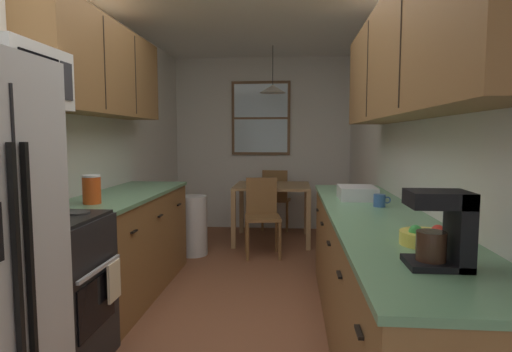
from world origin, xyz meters
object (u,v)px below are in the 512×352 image
at_px(mug_by_coffeemaker, 380,201).
at_px(fruit_bowl, 426,237).
at_px(coffee_maker, 445,227).
at_px(trash_bin, 193,225).
at_px(stove_range, 44,293).
at_px(dining_chair_near, 262,212).
at_px(dining_table, 272,193).
at_px(storage_canister, 92,189).
at_px(table_serving_bowl, 264,182).
at_px(dining_chair_far, 276,197).
at_px(microwave_over_range, 15,77).
at_px(dish_rack, 357,193).

height_order(mug_by_coffeemaker, fruit_bowl, fruit_bowl).
bearing_deg(coffee_maker, trash_bin, 118.34).
distance_m(coffee_maker, fruit_bowl, 0.35).
distance_m(stove_range, coffee_maker, 2.20).
distance_m(dining_chair_near, coffee_maker, 3.44).
relative_size(dining_table, storage_canister, 4.65).
relative_size(dining_chair_near, storage_canister, 4.27).
relative_size(dining_table, table_serving_bowl, 5.98).
height_order(dining_table, dining_chair_far, dining_chair_far).
xyz_separation_m(stove_range, storage_canister, (-0.01, 0.64, 0.53)).
height_order(microwave_over_range, dish_rack, microwave_over_range).
bearing_deg(coffee_maker, mug_by_coffeemaker, 88.27).
xyz_separation_m(dining_chair_near, coffee_maker, (0.91, -3.27, 0.55)).
distance_m(dining_chair_far, fruit_bowl, 4.36).
relative_size(dining_chair_far, coffee_maker, 3.14).
relative_size(storage_canister, dish_rack, 0.62).
height_order(dining_chair_near, table_serving_bowl, dining_chair_near).
bearing_deg(dining_chair_near, dish_rack, -61.29).
relative_size(dining_chair_near, coffee_maker, 3.14).
bearing_deg(dining_chair_far, microwave_over_range, -108.75).
height_order(trash_bin, dish_rack, dish_rack).
xyz_separation_m(dining_chair_near, storage_canister, (-1.10, -1.94, 0.51)).
height_order(fruit_bowl, table_serving_bowl, fruit_bowl).
distance_m(stove_range, dish_rack, 2.26).
distance_m(stove_range, table_serving_bowl, 3.51).
xyz_separation_m(stove_range, table_serving_bowl, (1.07, 3.33, 0.31)).
height_order(coffee_maker, mug_by_coffeemaker, coffee_maker).
bearing_deg(coffee_maker, fruit_bowl, 84.06).
bearing_deg(fruit_bowl, microwave_over_range, 170.56).
bearing_deg(table_serving_bowl, fruit_bowl, -75.21).
relative_size(microwave_over_range, trash_bin, 0.87).
bearing_deg(storage_canister, dining_chair_near, 60.41).
bearing_deg(dining_chair_far, trash_bin, -123.17).
bearing_deg(fruit_bowl, table_serving_bowl, 104.79).
relative_size(fruit_bowl, dish_rack, 0.67).
relative_size(trash_bin, fruit_bowl, 3.04).
xyz_separation_m(stove_range, microwave_over_range, (-0.11, 0.00, 1.25)).
xyz_separation_m(mug_by_coffeemaker, fruit_bowl, (-0.01, -1.04, -0.01)).
bearing_deg(storage_canister, dining_table, 65.38).
bearing_deg(mug_by_coffeemaker, dish_rack, 106.63).
height_order(dining_chair_near, dish_rack, dish_rack).
height_order(mug_by_coffeemaker, table_serving_bowl, mug_by_coffeemaker).
relative_size(dining_chair_far, dish_rack, 2.65).
relative_size(microwave_over_range, table_serving_bowl, 3.69).
xyz_separation_m(trash_bin, coffee_maker, (1.72, -3.19, 0.70)).
bearing_deg(trash_bin, dining_table, 39.80).
bearing_deg(dining_chair_far, fruit_bowl, -78.89).
distance_m(microwave_over_range, fruit_bowl, 2.33).
height_order(stove_range, mug_by_coffeemaker, stove_range).
relative_size(stove_range, dining_chair_near, 1.22).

